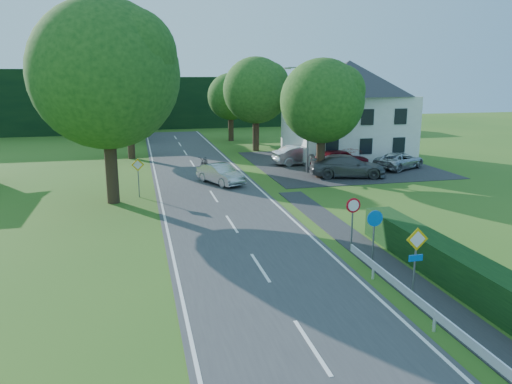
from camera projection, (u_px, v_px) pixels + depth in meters
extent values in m
cube|color=#38393B|center=(225.00, 214.00, 27.22)|extent=(7.00, 80.00, 0.04)
cube|color=#27272A|center=(338.00, 164.00, 42.23)|extent=(14.00, 16.00, 0.04)
cube|color=white|center=(165.00, 217.00, 26.48)|extent=(0.12, 80.00, 0.01)
cube|color=white|center=(282.00, 210.00, 27.95)|extent=(0.12, 80.00, 0.01)
cube|color=black|center=(224.00, 102.00, 71.74)|extent=(30.00, 5.00, 7.00)
cube|color=silver|center=(347.00, 127.00, 44.88)|extent=(10.00, 8.00, 5.60)
pyramid|color=#29292E|center=(349.00, 78.00, 43.88)|extent=(10.60, 8.40, 3.00)
cylinder|color=slate|center=(308.00, 121.00, 37.61)|extent=(0.16, 0.16, 8.00)
cylinder|color=slate|center=(299.00, 68.00, 36.53)|extent=(1.70, 0.10, 0.10)
cube|color=slate|center=(287.00, 68.00, 36.34)|extent=(0.50, 0.18, 0.12)
cylinder|color=slate|center=(414.00, 268.00, 16.57)|extent=(0.07, 0.07, 2.40)
cube|color=yellow|center=(417.00, 239.00, 16.31)|extent=(0.78, 0.04, 0.78)
cube|color=white|center=(417.00, 239.00, 16.31)|extent=(0.57, 0.05, 0.57)
cube|color=blue|center=(416.00, 258.00, 16.46)|extent=(0.50, 0.04, 0.22)
cylinder|color=slate|center=(373.00, 242.00, 19.43)|extent=(0.07, 0.07, 2.20)
cylinder|color=blue|center=(375.00, 218.00, 19.18)|extent=(0.64, 0.04, 0.64)
cylinder|color=slate|center=(352.00, 227.00, 21.32)|extent=(0.07, 0.07, 2.20)
cylinder|color=red|center=(353.00, 205.00, 21.07)|extent=(0.64, 0.04, 0.64)
cylinder|color=white|center=(353.00, 205.00, 21.05)|extent=(0.48, 0.04, 0.48)
cylinder|color=slate|center=(139.00, 180.00, 30.68)|extent=(0.07, 0.07, 2.20)
cube|color=yellow|center=(138.00, 165.00, 30.43)|extent=(0.78, 0.04, 0.78)
cube|color=white|center=(138.00, 165.00, 30.43)|extent=(0.57, 0.05, 0.57)
imported|color=#A9A8AD|center=(220.00, 174.00, 34.40)|extent=(3.02, 4.36, 1.36)
imported|color=black|center=(204.00, 162.00, 39.92)|extent=(1.34, 2.00, 1.00)
imported|color=maroon|center=(340.00, 159.00, 39.62)|extent=(4.96, 2.58, 1.61)
imported|color=#BBBBC0|center=(302.00, 155.00, 41.68)|extent=(4.94, 2.06, 1.59)
imported|color=#515257|center=(347.00, 166.00, 36.67)|extent=(5.93, 3.50, 1.61)
imported|color=#B5B6BD|center=(399.00, 161.00, 39.85)|extent=(5.19, 4.16, 1.31)
imported|color=#A5250D|center=(351.00, 159.00, 38.97)|extent=(2.01, 2.05, 1.81)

